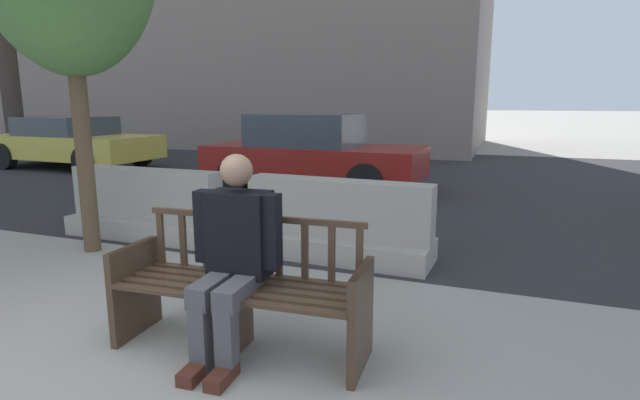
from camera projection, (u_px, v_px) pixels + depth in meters
name	position (u px, v px, depth m)	size (l,w,h in m)	color
street_asphalt	(392.00, 179.00, 10.66)	(120.00, 12.00, 0.01)	#28282B
street_bench	(241.00, 293.00, 3.30)	(1.72, 0.62, 0.88)	#473323
seated_person	(233.00, 252.00, 3.20)	(0.59, 0.74, 1.31)	black
jersey_barrier_centre	(338.00, 226.00, 5.28)	(2.02, 0.76, 0.84)	#9E998E
jersey_barrier_left	(147.00, 209.00, 6.12)	(2.00, 0.69, 0.84)	#9E998E
car_sedan_mid	(312.00, 152.00, 9.46)	(4.11, 1.90, 1.41)	maroon
car_sedan_far	(72.00, 142.00, 12.49)	(4.31, 2.08, 1.27)	#DBC64C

